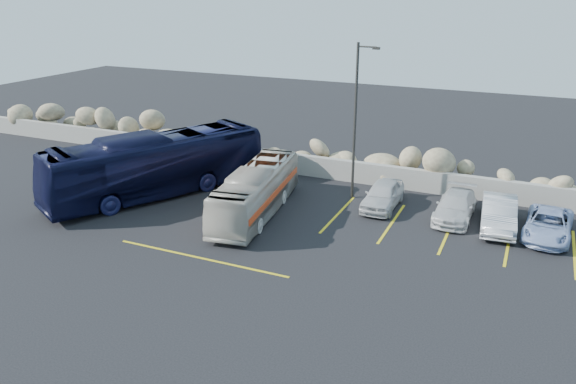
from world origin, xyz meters
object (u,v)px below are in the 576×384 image
at_px(tour_coach, 156,165).
at_px(car_c, 455,206).
at_px(car_a, 383,195).
at_px(lamppost, 356,118).
at_px(vintage_bus, 256,191).
at_px(car_d, 548,225).
at_px(car_b, 499,213).

height_order(tour_coach, car_c, tour_coach).
bearing_deg(tour_coach, car_a, 42.64).
height_order(lamppost, car_a, lamppost).
relative_size(vintage_bus, car_d, 2.01).
xyz_separation_m(car_b, car_d, (2.11, -0.18, -0.13)).
height_order(vintage_bus, tour_coach, tour_coach).
relative_size(lamppost, car_b, 1.87).
bearing_deg(lamppost, car_d, -7.12).
bearing_deg(car_c, tour_coach, -167.88).
bearing_deg(vintage_bus, lamppost, 39.74).
bearing_deg(car_c, car_b, -9.33).
height_order(lamppost, car_b, lamppost).
bearing_deg(car_c, lamppost, 173.28).
distance_m(car_a, car_c, 3.56).
height_order(vintage_bus, car_b, vintage_bus).
height_order(lamppost, car_d, lamppost).
relative_size(lamppost, tour_coach, 0.67).
bearing_deg(vintage_bus, car_d, 4.23).
height_order(tour_coach, car_b, tour_coach).
relative_size(car_a, car_b, 0.91).
relative_size(vintage_bus, tour_coach, 0.70).
distance_m(tour_coach, car_a, 11.94).
height_order(lamppost, vintage_bus, lamppost).
xyz_separation_m(car_a, car_c, (3.56, 0.03, -0.06)).
distance_m(lamppost, car_d, 10.21).
relative_size(vintage_bus, car_c, 2.02).
height_order(tour_coach, car_a, tour_coach).
bearing_deg(car_a, car_b, -3.30).
distance_m(tour_coach, car_c, 15.41).
distance_m(vintage_bus, tour_coach, 6.08).
distance_m(lamppost, car_a, 4.10).
distance_m(lamppost, tour_coach, 10.76).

